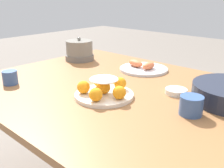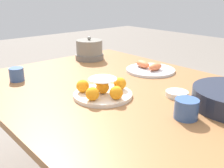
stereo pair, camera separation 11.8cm
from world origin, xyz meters
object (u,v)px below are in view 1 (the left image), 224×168
Objects in this scene: dining_table at (119,103)px; sauce_bowl at (176,91)px; seafood_platter at (143,68)px; cake_plate at (104,90)px; cup_far at (191,105)px; warming_pot at (79,51)px; cup_near at (10,78)px.

sauce_bowl is at bearing 26.15° from dining_table.
sauce_bowl is at bearing -31.84° from seafood_platter.
cake_plate reaches higher than sauce_bowl.
seafood_platter is at bearing 148.16° from sauce_bowl.
sauce_bowl is 1.13× the size of cup_far.
warming_pot reaches higher than cake_plate.
seafood_platter is at bearing 11.04° from warming_pot.
sauce_bowl is 0.51× the size of warming_pot.
dining_table is at bearing -153.85° from sauce_bowl.
cake_plate is 3.53× the size of cup_near.
sauce_bowl is 0.21m from cup_far.
dining_table is 5.59× the size of cake_plate.
sauce_bowl is 0.35× the size of seafood_platter.
warming_pot is at bearing 171.54° from sauce_bowl.
cup_far is (0.38, -0.04, 0.11)m from dining_table.
sauce_bowl is 0.81m from warming_pot.
seafood_platter reaches higher than dining_table.
cake_plate reaches higher than cup_near.
warming_pot is at bearing 147.93° from cake_plate.
cup_near is at bearing -117.61° from seafood_platter.
dining_table is 7.56× the size of warming_pot.
dining_table is 0.17m from cake_plate.
warming_pot reaches higher than cup_near.
cake_plate is 2.63× the size of sauce_bowl.
warming_pot reaches higher than cup_far.
cake_plate reaches higher than dining_table.
seafood_platter is 3.23× the size of cup_far.
cup_near is at bearing -146.89° from sauce_bowl.
sauce_bowl is at bearing 48.93° from cake_plate.
dining_table is 0.35m from seafood_platter.
warming_pot reaches higher than dining_table.
seafood_platter reaches higher than sauce_bowl.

